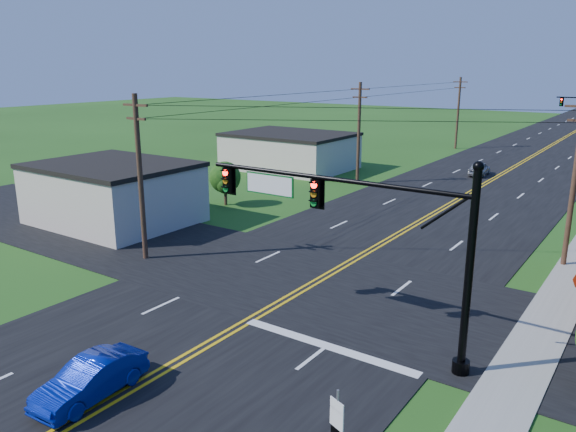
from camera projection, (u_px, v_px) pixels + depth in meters
The scene contains 14 objects.
ground at pixel (108, 399), 18.02m from camera, with size 260.00×260.00×0.00m, color #224D16.
road_main at pixel (508, 170), 57.74m from camera, with size 16.00×220.00×0.04m, color black.
road_cross at pixel (309, 284), 27.55m from camera, with size 70.00×10.00×0.04m, color black.
signal_mast_main at pixel (351, 223), 20.76m from camera, with size 11.30×0.60×7.48m.
cream_bldg_near at pixel (114, 193), 37.95m from camera, with size 10.20×8.20×4.10m.
cream_bldg_far at pixel (290, 151), 58.16m from camera, with size 12.20×9.20×3.70m.
utility_pole_left_a at pixel (140, 175), 29.96m from camera, with size 1.80×0.28×9.00m.
utility_pole_left_b at pixel (359, 131), 49.82m from camera, with size 1.80×0.28×9.00m.
utility_pole_left_c at pixel (458, 112), 71.27m from camera, with size 1.80×0.28×9.00m.
utility_pole_right_a at pixel (575, 179), 28.90m from camera, with size 1.80×0.28×9.00m.
tree_left at pixel (225, 177), 42.63m from camera, with size 2.40×2.40×3.37m.
blue_car at pixel (91, 380), 17.96m from camera, with size 1.35×3.88×1.28m, color #071B98.
distant_car at pixel (479, 169), 54.54m from camera, with size 1.54×3.82×1.30m, color #A5A5AA.
route_sign at pixel (337, 421), 14.84m from camera, with size 0.52×0.23×2.20m.
Camera 1 is at (13.78, -9.77, 10.37)m, focal length 35.00 mm.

